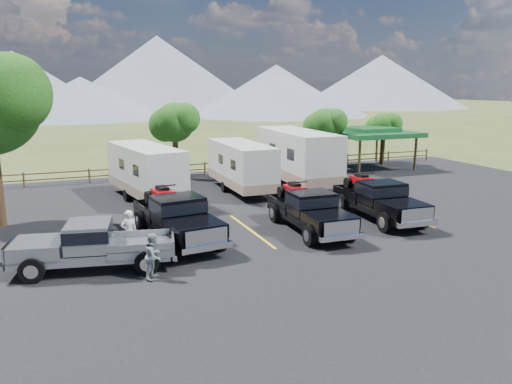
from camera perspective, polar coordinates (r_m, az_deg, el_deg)
name	(u,v)px	position (r m, az deg, el deg)	size (l,w,h in m)	color
ground	(335,253)	(19.89, 9.06, -6.93)	(320.00, 320.00, 0.00)	#3F4B20
asphalt_lot	(301,232)	(22.38, 5.15, -4.60)	(44.00, 34.00, 0.04)	black
stall_lines	(291,226)	(23.24, 4.04, -3.89)	(12.12, 5.50, 0.01)	yellow
tree_ne_a	(325,125)	(38.15, 7.86, 7.57)	(3.11, 2.92, 4.76)	#321F13
tree_ne_b	(383,127)	(42.26, 14.34, 7.26)	(2.77, 2.59, 4.27)	#321F13
tree_north	(174,123)	(36.05, -9.34, 7.82)	(3.46, 3.24, 5.25)	#321F13
rail_fence	(231,166)	(37.00, -2.88, 3.04)	(36.12, 0.12, 1.00)	#513F22
pavilion	(370,133)	(40.33, 12.86, 6.63)	(6.20, 6.20, 3.22)	#513F22
mountain_range	(63,78)	(122.11, -21.15, 12.01)	(209.00, 71.00, 20.00)	slate
rig_left	(176,216)	(21.19, -9.10, -2.73)	(2.87, 6.59, 2.13)	black
rig_center	(309,209)	(22.42, 6.05, -1.98)	(2.31, 6.09, 2.01)	black
rig_right	(378,199)	(24.94, 13.81, -0.74)	(2.49, 6.34, 2.08)	black
trailer_left	(146,172)	(28.77, -12.49, 2.26)	(3.49, 8.92, 3.08)	silver
trailer_center	(241,167)	(30.32, -1.67, 2.93)	(2.31, 8.55, 2.98)	silver
trailer_right	(296,157)	(32.13, 4.64, 3.97)	(2.94, 10.27, 3.57)	silver
pickup_silver	(94,245)	(18.51, -18.04, -5.79)	(6.02, 2.90, 1.73)	gray
person_a	(129,232)	(19.91, -14.31, -4.42)	(0.63, 0.41, 1.72)	silver
person_b	(154,256)	(17.22, -11.59, -7.18)	(0.77, 0.60, 1.57)	gray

